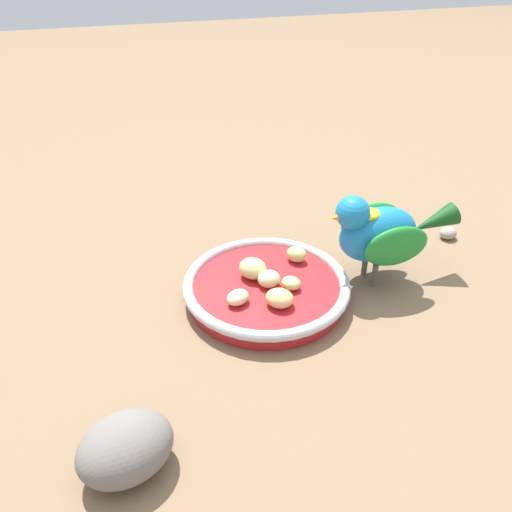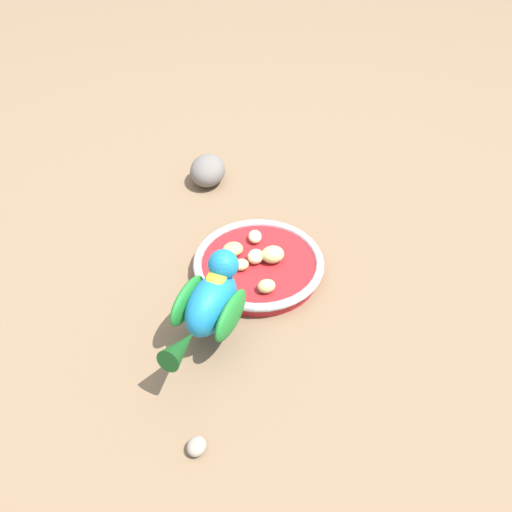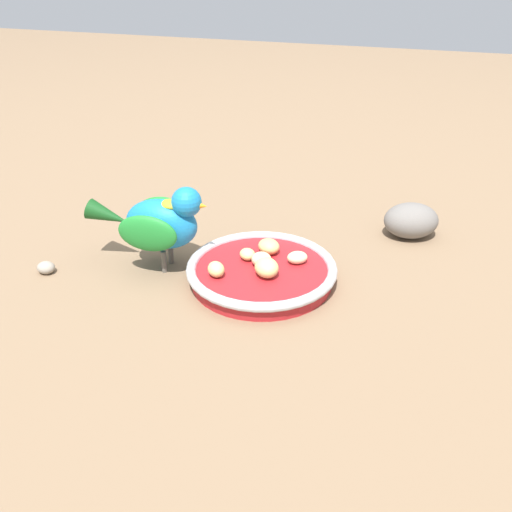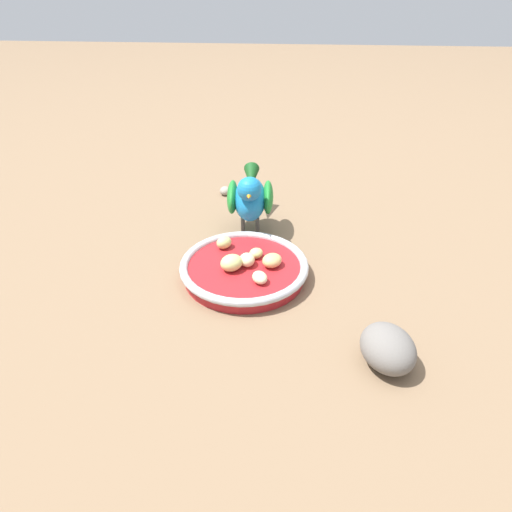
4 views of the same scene
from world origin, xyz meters
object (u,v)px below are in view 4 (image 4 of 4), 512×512
at_px(feeding_bowl, 244,269).
at_px(pebble_0, 225,191).
at_px(apple_piece_1, 229,263).
at_px(apple_piece_4, 247,260).
at_px(rock_large, 388,348).
at_px(parrot, 250,196).
at_px(apple_piece_2, 272,260).
at_px(apple_piece_5, 260,277).
at_px(apple_piece_0, 256,253).
at_px(apple_piece_3, 224,243).

xyz_separation_m(feeding_bowl, pebble_0, (0.32, 0.07, -0.01)).
distance_m(apple_piece_1, apple_piece_4, 0.03).
bearing_deg(pebble_0, rock_large, -151.55).
xyz_separation_m(parrot, rock_large, (-0.36, -0.21, -0.05)).
relative_size(apple_piece_2, apple_piece_4, 1.20).
height_order(apple_piece_2, apple_piece_4, same).
distance_m(feeding_bowl, apple_piece_5, 0.06).
relative_size(apple_piece_5, pebble_0, 1.12).
distance_m(apple_piece_2, parrot, 0.17).
bearing_deg(apple_piece_0, apple_piece_1, 133.67).
height_order(apple_piece_0, parrot, parrot).
xyz_separation_m(feeding_bowl, apple_piece_4, (0.00, -0.00, 0.02)).
height_order(apple_piece_1, apple_piece_4, apple_piece_1).
xyz_separation_m(feeding_bowl, apple_piece_2, (0.00, -0.05, 0.02)).
height_order(apple_piece_4, parrot, parrot).
distance_m(feeding_bowl, rock_large, 0.29).
height_order(apple_piece_5, parrot, parrot).
bearing_deg(apple_piece_2, parrot, 17.06).
bearing_deg(apple_piece_5, parrot, 8.24).
relative_size(apple_piece_4, apple_piece_5, 0.98).
bearing_deg(parrot, apple_piece_0, 6.08).
height_order(apple_piece_3, pebble_0, apple_piece_3).
bearing_deg(parrot, rock_large, 28.57).
distance_m(apple_piece_3, pebble_0, 0.27).
xyz_separation_m(apple_piece_2, rock_large, (-0.20, -0.17, -0.01)).
distance_m(parrot, rock_large, 0.42).
bearing_deg(apple_piece_0, parrot, 8.34).
relative_size(feeding_bowl, apple_piece_4, 7.46).
relative_size(apple_piece_1, apple_piece_3, 1.35).
xyz_separation_m(feeding_bowl, apple_piece_1, (-0.01, 0.02, 0.02)).
xyz_separation_m(apple_piece_0, apple_piece_3, (0.03, 0.06, 0.00)).
bearing_deg(feeding_bowl, pebble_0, 12.02).
distance_m(apple_piece_2, apple_piece_4, 0.04).
relative_size(apple_piece_0, pebble_0, 0.94).
relative_size(apple_piece_4, rock_large, 0.33).
relative_size(feeding_bowl, apple_piece_3, 7.70).
bearing_deg(apple_piece_4, apple_piece_3, 39.89).
relative_size(apple_piece_1, rock_large, 0.43).
bearing_deg(rock_large, apple_piece_0, 40.59).
height_order(apple_piece_1, apple_piece_2, apple_piece_1).
bearing_deg(rock_large, feeding_bowl, 46.93).
relative_size(apple_piece_0, rock_large, 0.28).
relative_size(apple_piece_3, parrot, 0.15).
height_order(apple_piece_4, rock_large, rock_large).
height_order(feeding_bowl, parrot, parrot).
bearing_deg(apple_piece_3, rock_large, -135.19).
bearing_deg(apple_piece_5, apple_piece_0, 8.08).
xyz_separation_m(apple_piece_1, parrot, (0.17, -0.02, 0.04)).
xyz_separation_m(apple_piece_2, apple_piece_4, (-0.00, 0.04, 0.00)).
bearing_deg(feeding_bowl, parrot, 0.14).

